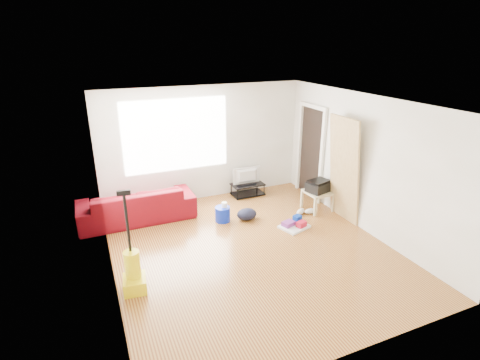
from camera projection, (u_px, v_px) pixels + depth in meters
name	position (u px, v px, depth m)	size (l,w,h in m)	color
room	(253.00, 178.00, 6.13)	(4.51, 5.01, 2.51)	brown
sofa	(138.00, 219.00, 7.50)	(2.23, 0.87, 0.65)	#510611
tv_stand	(248.00, 189.00, 8.61)	(0.74, 0.43, 0.27)	black
tv	(248.00, 176.00, 8.50)	(0.65, 0.09, 0.38)	black
side_table	(318.00, 194.00, 7.80)	(0.54, 0.54, 0.42)	tan
printer	(319.00, 186.00, 7.74)	(0.54, 0.46, 0.24)	black
bucket	(223.00, 221.00, 7.43)	(0.30, 0.30, 0.30)	#0A23BE
toilet_paper	(224.00, 212.00, 7.37)	(0.11, 0.11, 0.10)	white
cleaning_tray	(295.00, 224.00, 7.16)	(0.61, 0.55, 0.19)	silver
backpack	(247.00, 219.00, 7.50)	(0.41, 0.32, 0.22)	black
sneakers	(305.00, 211.00, 7.71)	(0.48, 0.25, 0.11)	silver
vacuum	(133.00, 272.00, 5.31)	(0.36, 0.40, 1.51)	yellow
door_panel	(339.00, 218.00, 7.54)	(0.04, 0.83, 2.07)	olive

